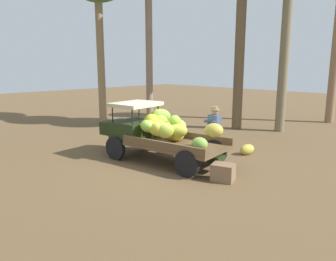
{
  "coord_description": "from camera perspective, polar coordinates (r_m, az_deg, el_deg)",
  "views": [
    {
      "loc": [
        -7.28,
        6.86,
        3.06
      ],
      "look_at": [
        -0.24,
        -0.16,
        1.03
      ],
      "focal_mm": 34.67,
      "sensor_mm": 36.0,
      "label": 1
    }
  ],
  "objects": [
    {
      "name": "truck",
      "position": [
        10.5,
        -2.16,
        -0.16
      ],
      "size": [
        4.6,
        2.25,
        1.83
      ],
      "rotation": [
        0.0,
        0.0,
        0.14
      ],
      "color": "#202E14",
      "rests_on": "ground"
    },
    {
      "name": "loose_banana_bunch",
      "position": [
        11.56,
        13.74,
        -3.24
      ],
      "size": [
        0.44,
        0.66,
        0.37
      ],
      "primitive_type": "ellipsoid",
      "rotation": [
        0.0,
        -0.01,
        1.38
      ],
      "color": "gold",
      "rests_on": "ground"
    },
    {
      "name": "ground_plane",
      "position": [
        10.46,
        -1.55,
        -5.5
      ],
      "size": [
        60.0,
        60.0,
        0.0
      ],
      "primitive_type": "plane",
      "color": "brown"
    },
    {
      "name": "wooden_crate",
      "position": [
        8.85,
        9.65,
        -7.28
      ],
      "size": [
        0.7,
        0.62,
        0.47
      ],
      "primitive_type": "cube",
      "rotation": [
        0.0,
        0.0,
        0.33
      ],
      "color": "#816347",
      "rests_on": "ground"
    },
    {
      "name": "farmer",
      "position": [
        10.86,
        8.1,
        0.35
      ],
      "size": [
        0.52,
        0.47,
        1.72
      ],
      "rotation": [
        0.0,
        0.0,
        1.48
      ],
      "color": "#937251",
      "rests_on": "ground"
    }
  ]
}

